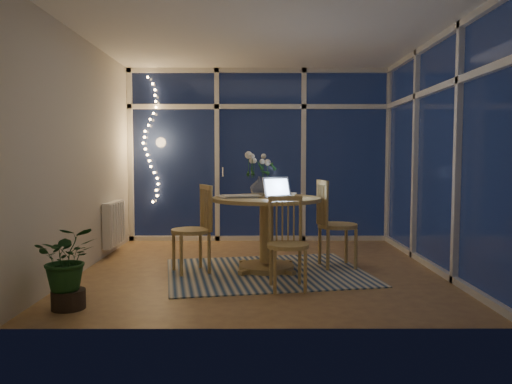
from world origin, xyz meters
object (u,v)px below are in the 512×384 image
laptop (283,187)px  flower_vase (259,187)px  chair_right (338,223)px  chair_left (191,229)px  dining_table (266,234)px  chair_front (288,243)px  potted_plant (67,264)px

laptop → flower_vase: (-0.26, 0.39, -0.02)m
chair_right → chair_left: bearing=90.4°
dining_table → chair_right: chair_right is taller
chair_front → laptop: laptop is taller
dining_table → potted_plant: size_ratio=1.59×
flower_vase → chair_front: bearing=-76.1°
chair_left → potted_plant: bearing=-57.7°
chair_front → potted_plant: chair_front is taller
chair_right → chair_front: size_ratio=1.13×
chair_right → laptop: bearing=106.7°
chair_left → chair_front: bearing=31.2°
dining_table → laptop: laptop is taller
laptop → flower_vase: size_ratio=1.64×
dining_table → chair_left: 0.84m
chair_right → potted_plant: (-2.52, -1.56, -0.13)m
flower_vase → potted_plant: bearing=-134.4°
chair_right → laptop: laptop is taller
flower_vase → chair_left: bearing=-154.7°
chair_front → dining_table: bearing=97.3°
chair_front → laptop: 0.83m
dining_table → chair_front: 0.84m
chair_right → flower_vase: 0.99m
chair_right → laptop: 0.83m
dining_table → flower_vase: (-0.08, 0.25, 0.52)m
dining_table → chair_left: (-0.83, -0.11, 0.08)m
laptop → chair_right: bearing=-7.8°
potted_plant → flower_vase: bearing=45.6°
chair_left → chair_front: chair_left is taller
laptop → potted_plant: 2.33m
chair_front → chair_left: bearing=139.7°
chair_left → chair_right: bearing=75.2°
laptop → flower_vase: bearing=89.9°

